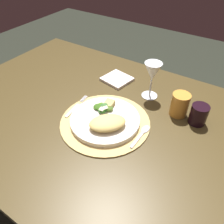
% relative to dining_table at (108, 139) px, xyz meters
% --- Properties ---
extents(ground_plane, '(6.00, 6.00, 0.00)m').
position_rel_dining_table_xyz_m(ground_plane, '(0.00, 0.00, -0.62)').
color(ground_plane, black).
extents(dining_table, '(1.50, 0.96, 0.75)m').
position_rel_dining_table_xyz_m(dining_table, '(0.00, 0.00, 0.00)').
color(dining_table, '#433519').
rests_on(dining_table, ground).
extents(placemat, '(0.36, 0.36, 0.01)m').
position_rel_dining_table_xyz_m(placemat, '(0.01, -0.03, 0.13)').
color(placemat, tan).
rests_on(placemat, dining_table).
extents(dinner_plate, '(0.27, 0.27, 0.02)m').
position_rel_dining_table_xyz_m(dinner_plate, '(0.01, -0.03, 0.14)').
color(dinner_plate, silver).
rests_on(dinner_plate, placemat).
extents(pasta_serving, '(0.16, 0.16, 0.04)m').
position_rel_dining_table_xyz_m(pasta_serving, '(0.04, -0.06, 0.17)').
color(pasta_serving, '#E6C56A').
rests_on(pasta_serving, dinner_plate).
extents(salad_greens, '(0.09, 0.07, 0.03)m').
position_rel_dining_table_xyz_m(salad_greens, '(-0.03, 0.01, 0.16)').
color(salad_greens, '#407A15').
rests_on(salad_greens, dinner_plate).
extents(bread_piece, '(0.04, 0.05, 0.02)m').
position_rel_dining_table_xyz_m(bread_piece, '(-0.02, 0.04, 0.16)').
color(bread_piece, tan).
rests_on(bread_piece, dinner_plate).
extents(fork, '(0.03, 0.16, 0.00)m').
position_rel_dining_table_xyz_m(fork, '(-0.15, -0.03, 0.13)').
color(fork, silver).
rests_on(fork, placemat).
extents(spoon, '(0.03, 0.13, 0.01)m').
position_rel_dining_table_xyz_m(spoon, '(0.16, -0.00, 0.13)').
color(spoon, silver).
rests_on(spoon, placemat).
extents(napkin, '(0.15, 0.14, 0.01)m').
position_rel_dining_table_xyz_m(napkin, '(-0.12, 0.26, 0.13)').
color(napkin, white).
rests_on(napkin, dining_table).
extents(wine_glass, '(0.08, 0.08, 0.17)m').
position_rel_dining_table_xyz_m(wine_glass, '(0.08, 0.23, 0.25)').
color(wine_glass, silver).
rests_on(wine_glass, dining_table).
extents(amber_tumbler, '(0.07, 0.07, 0.10)m').
position_rel_dining_table_xyz_m(amber_tumbler, '(0.23, 0.18, 0.17)').
color(amber_tumbler, gold).
rests_on(amber_tumbler, dining_table).
extents(dark_tumbler, '(0.07, 0.07, 0.08)m').
position_rel_dining_table_xyz_m(dark_tumbler, '(0.31, 0.17, 0.17)').
color(dark_tumbler, black).
rests_on(dark_tumbler, dining_table).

